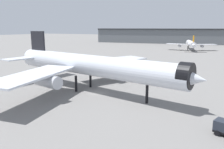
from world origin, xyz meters
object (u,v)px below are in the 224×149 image
Objects in this scene: baggage_tug_wing at (92,66)px; traffic_cone_near_nose at (120,67)px; airliner_near_gate at (89,65)px; airliner_far_taxiway at (191,43)px; traffic_cone_wingtip at (174,74)px.

traffic_cone_near_nose is at bearing -41.74° from baggage_tug_wing.
airliner_near_gate is at bearing -133.31° from baggage_tug_wing.
airliner_far_taxiway reaches higher than traffic_cone_near_nose.
airliner_far_taxiway is 96.59m from traffic_cone_near_nose.
airliner_far_taxiway is (6.12, 131.77, -1.93)m from airliner_near_gate.
traffic_cone_wingtip is at bearing -12.26° from traffic_cone_near_nose.
traffic_cone_wingtip is (34.38, 1.09, -0.59)m from baggage_tug_wing.
airliner_near_gate reaches higher than traffic_cone_near_nose.
traffic_cone_wingtip reaches higher than traffic_cone_near_nose.
airliner_far_taxiway is at bearing 95.74° from traffic_cone_wingtip.
airliner_far_taxiway is at bearing 2.08° from baggage_tug_wing.
traffic_cone_wingtip is (16.23, 31.06, -6.64)m from airliner_near_gate.
airliner_near_gate reaches higher than traffic_cone_wingtip.
airliner_far_taxiway is 101.33m from traffic_cone_wingtip.
traffic_cone_wingtip is at bearing -72.69° from baggage_tug_wing.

